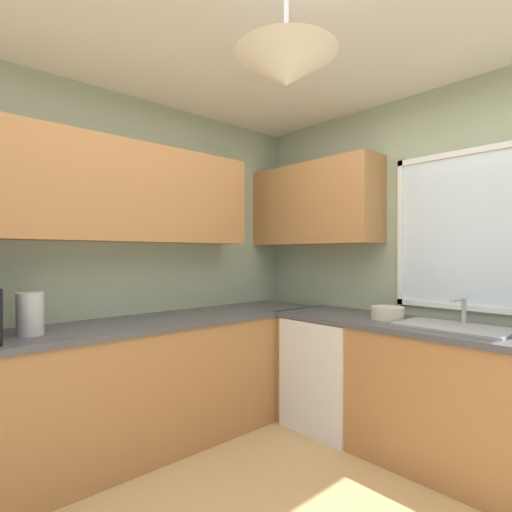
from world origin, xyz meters
TOP-DOWN VIEW (x-y plane):
  - room_shell at (-0.77, 0.49)m, footprint 3.58×3.48m
  - counter_run_left at (-1.42, 0.00)m, footprint 0.65×3.09m
  - counter_run_back at (0.21, 1.37)m, footprint 2.67×0.65m
  - dishwasher at (-0.76, 1.34)m, footprint 0.60×0.60m
  - kettle at (-1.40, -0.66)m, footprint 0.15×0.15m
  - sink_assembly at (0.15, 1.38)m, footprint 0.65×0.40m
  - bowl at (-0.30, 1.37)m, footprint 0.23×0.23m

SIDE VIEW (x-z plane):
  - dishwasher at x=-0.76m, z-range 0.00..0.85m
  - counter_run_left at x=-1.42m, z-range 0.00..0.90m
  - counter_run_back at x=0.21m, z-range 0.00..0.90m
  - sink_assembly at x=0.15m, z-range 0.81..1.00m
  - bowl at x=-0.30m, z-range 0.90..0.99m
  - kettle at x=-1.40m, z-range 0.90..1.14m
  - room_shell at x=-0.77m, z-range 0.50..3.13m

